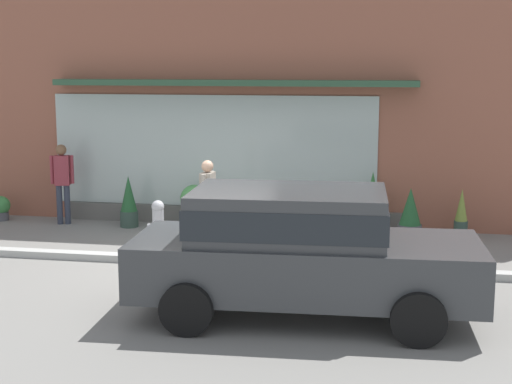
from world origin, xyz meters
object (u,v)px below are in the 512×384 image
(potted_plant_near_hydrant, at_px, (372,204))
(potted_plant_window_left, at_px, (129,203))
(pedestrian_passerby, at_px, (62,178))
(potted_plant_by_entrance, at_px, (461,216))
(parked_car_dark_gray, at_px, (299,246))
(potted_plant_window_right, at_px, (410,215))
(potted_plant_low_front, at_px, (194,205))
(pedestrian_with_handbag, at_px, (208,197))
(potted_plant_window_center, at_px, (250,211))
(potted_plant_doorstep, at_px, (1,207))
(fire_hydrant, at_px, (158,225))

(potted_plant_near_hydrant, height_order, potted_plant_window_left, potted_plant_near_hydrant)
(pedestrian_passerby, xyz_separation_m, potted_plant_by_entrance, (7.95, 0.03, -0.50))
(parked_car_dark_gray, height_order, potted_plant_window_right, parked_car_dark_gray)
(pedestrian_passerby, distance_m, potted_plant_low_front, 2.80)
(pedestrian_with_handbag, distance_m, potted_plant_window_left, 2.51)
(potted_plant_window_center, bearing_deg, potted_plant_low_front, -169.82)
(pedestrian_with_handbag, relative_size, pedestrian_passerby, 0.97)
(potted_plant_low_front, bearing_deg, potted_plant_window_center, 10.18)
(parked_car_dark_gray, relative_size, potted_plant_by_entrance, 4.70)
(potted_plant_near_hydrant, bearing_deg, potted_plant_window_center, 179.31)
(potted_plant_doorstep, bearing_deg, potted_plant_window_left, -2.42)
(pedestrian_with_handbag, bearing_deg, fire_hydrant, 113.79)
(fire_hydrant, height_order, potted_plant_window_right, potted_plant_window_right)
(fire_hydrant, distance_m, potted_plant_window_right, 4.68)
(potted_plant_window_center, bearing_deg, parked_car_dark_gray, -72.35)
(pedestrian_with_handbag, xyz_separation_m, potted_plant_near_hydrant, (2.85, 1.73, -0.34))
(pedestrian_passerby, bearing_deg, potted_plant_window_center, -11.89)
(potted_plant_doorstep, bearing_deg, fire_hydrant, -24.33)
(potted_plant_window_center, bearing_deg, fire_hydrant, -121.74)
(fire_hydrant, relative_size, potted_plant_low_front, 1.01)
(pedestrian_with_handbag, height_order, parked_car_dark_gray, parked_car_dark_gray)
(fire_hydrant, distance_m, pedestrian_passerby, 3.15)
(potted_plant_near_hydrant, height_order, potted_plant_by_entrance, potted_plant_near_hydrant)
(parked_car_dark_gray, height_order, potted_plant_window_center, parked_car_dark_gray)
(potted_plant_window_center, height_order, potted_plant_window_right, potted_plant_window_right)
(potted_plant_window_left, height_order, potted_plant_window_right, potted_plant_window_left)
(potted_plant_by_entrance, distance_m, potted_plant_window_right, 0.96)
(pedestrian_passerby, height_order, parked_car_dark_gray, parked_car_dark_gray)
(potted_plant_near_hydrant, distance_m, potted_plant_window_left, 4.87)
(parked_car_dark_gray, distance_m, potted_plant_window_center, 5.42)
(fire_hydrant, xyz_separation_m, pedestrian_with_handbag, (0.85, 0.28, 0.48))
(potted_plant_window_center, height_order, potted_plant_doorstep, potted_plant_window_center)
(potted_plant_window_center, bearing_deg, potted_plant_doorstep, -177.78)
(pedestrian_with_handbag, relative_size, potted_plant_window_left, 1.52)
(parked_car_dark_gray, relative_size, potted_plant_window_left, 4.33)
(pedestrian_passerby, xyz_separation_m, potted_plant_doorstep, (-1.47, 0.11, -0.69))
(fire_hydrant, distance_m, potted_plant_low_front, 1.85)
(potted_plant_window_left, bearing_deg, potted_plant_window_center, 7.70)
(potted_plant_window_center, relative_size, potted_plant_doorstep, 1.25)
(pedestrian_with_handbag, bearing_deg, potted_plant_by_entrance, -66.44)
(fire_hydrant, relative_size, potted_plant_near_hydrant, 0.73)
(parked_car_dark_gray, height_order, potted_plant_by_entrance, parked_car_dark_gray)
(potted_plant_doorstep, height_order, potted_plant_window_right, potted_plant_window_right)
(potted_plant_window_center, bearing_deg, pedestrian_passerby, -175.35)
(fire_hydrant, bearing_deg, potted_plant_window_center, 58.26)
(fire_hydrant, xyz_separation_m, potted_plant_near_hydrant, (3.70, 2.01, 0.14))
(potted_plant_window_left, bearing_deg, potted_plant_by_entrance, 0.42)
(potted_plant_near_hydrant, bearing_deg, parked_car_dark_gray, -98.95)
(potted_plant_low_front, relative_size, potted_plant_doorstep, 1.70)
(potted_plant_window_right, bearing_deg, potted_plant_near_hydrant, 148.04)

